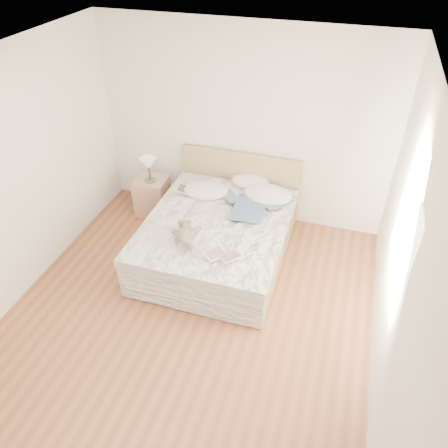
# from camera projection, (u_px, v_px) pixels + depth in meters

# --- Properties ---
(floor) EXTENTS (4.00, 4.50, 0.00)m
(floor) POSITION_uv_depth(u_px,v_px,m) (186.00, 320.00, 4.90)
(floor) COLOR brown
(floor) RESTS_ON ground
(ceiling) EXTENTS (4.00, 4.50, 0.00)m
(ceiling) POSITION_uv_depth(u_px,v_px,m) (167.00, 80.00, 3.28)
(ceiling) COLOR silver
(ceiling) RESTS_ON ground
(wall_back) EXTENTS (4.00, 0.02, 2.70)m
(wall_back) POSITION_uv_depth(u_px,v_px,m) (243.00, 127.00, 5.81)
(wall_back) COLOR white
(wall_back) RESTS_ON ground
(wall_left) EXTENTS (0.02, 4.50, 2.70)m
(wall_left) POSITION_uv_depth(u_px,v_px,m) (1.00, 189.00, 4.57)
(wall_left) COLOR white
(wall_left) RESTS_ON ground
(wall_right) EXTENTS (0.02, 4.50, 2.70)m
(wall_right) POSITION_uv_depth(u_px,v_px,m) (403.00, 266.00, 3.61)
(wall_right) COLOR white
(wall_right) RESTS_ON ground
(window) EXTENTS (0.02, 1.30, 1.10)m
(window) POSITION_uv_depth(u_px,v_px,m) (404.00, 235.00, 3.78)
(window) COLOR white
(window) RESTS_ON wall_right
(bed) EXTENTS (1.72, 2.14, 1.00)m
(bed) POSITION_uv_depth(u_px,v_px,m) (219.00, 236.00, 5.63)
(bed) COLOR tan
(bed) RESTS_ON floor
(nightstand) EXTENTS (0.47, 0.42, 0.56)m
(nightstand) POSITION_uv_depth(u_px,v_px,m) (152.00, 196.00, 6.43)
(nightstand) COLOR tan
(nightstand) RESTS_ON floor
(table_lamp) EXTENTS (0.29, 0.29, 0.36)m
(table_lamp) POSITION_uv_depth(u_px,v_px,m) (148.00, 165.00, 6.07)
(table_lamp) COLOR #524C46
(table_lamp) RESTS_ON nightstand
(pillow_left) EXTENTS (0.66, 0.52, 0.18)m
(pillow_left) POSITION_uv_depth(u_px,v_px,m) (206.00, 190.00, 5.88)
(pillow_left) COLOR white
(pillow_left) RESTS_ON bed
(pillow_middle) EXTENTS (0.56, 0.41, 0.16)m
(pillow_middle) POSITION_uv_depth(u_px,v_px,m) (250.00, 181.00, 6.07)
(pillow_middle) COLOR white
(pillow_middle) RESTS_ON bed
(pillow_right) EXTENTS (0.67, 0.48, 0.20)m
(pillow_right) POSITION_uv_depth(u_px,v_px,m) (268.00, 195.00, 5.79)
(pillow_right) COLOR white
(pillow_right) RESTS_ON bed
(blouse) EXTENTS (0.65, 0.69, 0.02)m
(blouse) POSITION_uv_depth(u_px,v_px,m) (249.00, 208.00, 5.55)
(blouse) COLOR #364C70
(blouse) RESTS_ON bed
(photo_book) EXTENTS (0.32, 0.23, 0.02)m
(photo_book) POSITION_uv_depth(u_px,v_px,m) (188.00, 190.00, 5.90)
(photo_book) COLOR white
(photo_book) RESTS_ON bed
(childrens_book) EXTENTS (0.43, 0.41, 0.02)m
(childrens_book) POSITION_uv_depth(u_px,v_px,m) (223.00, 256.00, 4.82)
(childrens_book) COLOR #FFF1CF
(childrens_book) RESTS_ON bed
(teddy_bear) EXTENTS (0.34, 0.40, 0.18)m
(teddy_bear) POSITION_uv_depth(u_px,v_px,m) (183.00, 240.00, 5.01)
(teddy_bear) COLOR #665E4E
(teddy_bear) RESTS_ON bed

